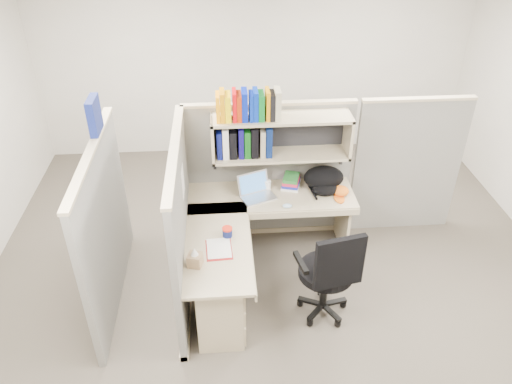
{
  "coord_description": "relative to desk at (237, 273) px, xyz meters",
  "views": [
    {
      "loc": [
        -0.49,
        -3.76,
        3.61
      ],
      "look_at": [
        -0.19,
        0.25,
        0.98
      ],
      "focal_mm": 35.0,
      "sensor_mm": 36.0,
      "label": 1
    }
  ],
  "objects": [
    {
      "name": "mouse",
      "position": [
        0.54,
        0.62,
        0.31
      ],
      "size": [
        0.1,
        0.07,
        0.04
      ],
      "primitive_type": "ellipsoid",
      "rotation": [
        0.0,
        0.0,
        -0.11
      ],
      "color": "#99BCD9",
      "rests_on": "desk"
    },
    {
      "name": "laptop",
      "position": [
        0.26,
        0.81,
        0.41
      ],
      "size": [
        0.44,
        0.44,
        0.25
      ],
      "primitive_type": null,
      "rotation": [
        0.0,
        0.0,
        0.38
      ],
      "color": "silver",
      "rests_on": "desk"
    },
    {
      "name": "ground",
      "position": [
        0.41,
        0.29,
        -0.44
      ],
      "size": [
        6.0,
        6.0,
        0.0
      ],
      "primitive_type": "plane",
      "color": "#3D372F",
      "rests_on": "ground"
    },
    {
      "name": "backpack",
      "position": [
        0.97,
        0.9,
        0.42
      ],
      "size": [
        0.47,
        0.39,
        0.25
      ],
      "primitive_type": null,
      "rotation": [
        0.0,
        0.0,
        -0.15
      ],
      "color": "black",
      "rests_on": "desk"
    },
    {
      "name": "book_stack",
      "position": [
        0.64,
        1.02,
        0.35
      ],
      "size": [
        0.25,
        0.29,
        0.12
      ],
      "primitive_type": null,
      "rotation": [
        0.0,
        0.0,
        -0.28
      ],
      "color": "gray",
      "rests_on": "desk"
    },
    {
      "name": "room_shell",
      "position": [
        0.41,
        0.29,
        1.18
      ],
      "size": [
        6.0,
        6.0,
        6.0
      ],
      "color": "beige",
      "rests_on": "ground"
    },
    {
      "name": "paper_cup",
      "position": [
        0.38,
        0.97,
        0.34
      ],
      "size": [
        0.08,
        0.08,
        0.11
      ],
      "primitive_type": "cylinder",
      "rotation": [
        0.0,
        0.0,
        -0.12
      ],
      "color": "white",
      "rests_on": "desk"
    },
    {
      "name": "cubicle",
      "position": [
        0.04,
        0.74,
        0.47
      ],
      "size": [
        3.79,
        1.84,
        1.95
      ],
      "color": "#62625D",
      "rests_on": "ground"
    },
    {
      "name": "task_chair",
      "position": [
        0.82,
        -0.17,
        -0.06
      ],
      "size": [
        0.6,
        0.55,
        1.07
      ],
      "color": "black",
      "rests_on": "ground"
    },
    {
      "name": "desk",
      "position": [
        0.0,
        0.0,
        0.0
      ],
      "size": [
        1.74,
        1.75,
        0.73
      ],
      "color": "tan",
      "rests_on": "ground"
    },
    {
      "name": "snack_canister",
      "position": [
        -0.07,
        0.19,
        0.34
      ],
      "size": [
        0.1,
        0.1,
        0.09
      ],
      "color": "#0E1852",
      "rests_on": "desk"
    },
    {
      "name": "orange_cap",
      "position": [
        1.13,
        0.81,
        0.34
      ],
      "size": [
        0.23,
        0.24,
        0.09
      ],
      "primitive_type": null,
      "rotation": [
        0.0,
        0.0,
        -0.35
      ],
      "color": "orange",
      "rests_on": "desk"
    },
    {
      "name": "loose_paper",
      "position": [
        -0.15,
        0.02,
        0.29
      ],
      "size": [
        0.23,
        0.3,
        0.0
      ],
      "primitive_type": null,
      "rotation": [
        0.0,
        0.0,
        0.05
      ],
      "color": "white",
      "rests_on": "desk"
    },
    {
      "name": "tissue_box",
      "position": [
        -0.36,
        -0.19,
        0.38
      ],
      "size": [
        0.14,
        0.14,
        0.18
      ],
      "primitive_type": null,
      "rotation": [
        0.0,
        0.0,
        -0.26
      ],
      "color": "#A2815C",
      "rests_on": "desk"
    }
  ]
}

